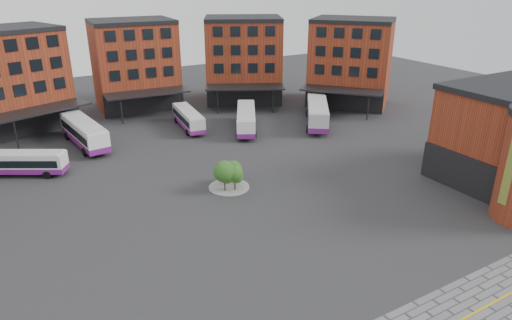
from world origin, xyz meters
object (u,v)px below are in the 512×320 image
bus_b (22,163)px  bus_e (246,119)px  tree_island (230,173)px  bus_d (188,118)px  bus_c (84,132)px  bus_f (317,112)px

bus_b → bus_e: bearing=-57.3°
tree_island → bus_e: size_ratio=0.40×
tree_island → bus_b: (-18.84, 15.22, -0.33)m
tree_island → bus_d: tree_island is taller
bus_c → bus_f: 33.49m
tree_island → bus_d: 21.99m
tree_island → bus_e: (11.15, 16.54, -0.11)m
tree_island → bus_b: tree_island is taller
tree_island → bus_b: size_ratio=0.46×
tree_island → bus_d: size_ratio=0.43×
bus_d → tree_island: bearing=-94.3°
tree_island → bus_e: tree_island is taller
bus_c → bus_f: bus_f is taller
tree_island → bus_b: 24.22m
tree_island → bus_c: tree_island is taller
bus_b → bus_c: size_ratio=0.78×
bus_b → bus_f: 40.63m
bus_b → bus_c: bearing=-21.3°
tree_island → bus_b: bearing=141.1°
bus_d → bus_f: bearing=-18.6°
bus_d → bus_f: size_ratio=0.85×
bus_c → bus_d: size_ratio=1.21×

